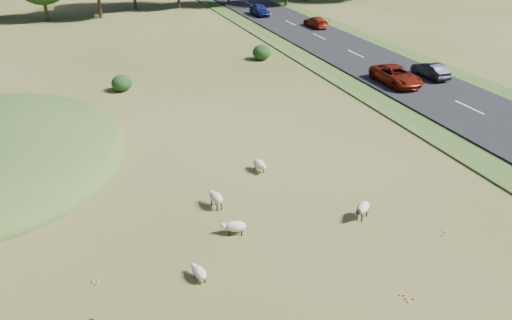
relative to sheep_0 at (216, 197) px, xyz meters
The scene contains 12 objects.
ground 18.36m from the sheep_0, 87.05° to the left, with size 160.00×160.00×0.00m, color #41541A.
road 35.23m from the sheep_0, 53.52° to the left, with size 8.00×150.00×0.25m, color black.
shrubs 23.96m from the sheep_0, 95.99° to the left, with size 28.69×8.22×1.53m.
sheep_0 is the anchor object (origin of this frame).
sheep_1 2.46m from the sheep_0, 86.37° to the right, with size 1.22×0.80×0.67m.
sheep_3 7.01m from the sheep_0, 28.30° to the right, with size 1.15×0.96×0.83m.
sheep_4 4.34m from the sheep_0, 39.99° to the left, with size 0.67×1.22×0.68m.
sheep_5 5.33m from the sheep_0, 113.46° to the right, with size 0.63×1.05×0.59m.
car_3 22.96m from the sheep_0, 33.93° to the left, with size 2.37×5.13×1.43m, color maroon.
car_4 48.30m from the sheep_0, 66.78° to the left, with size 1.77×4.40×1.50m, color navy.
car_5 26.43m from the sheep_0, 30.20° to the left, with size 1.33×3.82×1.26m, color black.
car_6 41.85m from the sheep_0, 56.92° to the left, with size 1.72×4.24×1.23m, color maroon.
Camera 1 is at (-6.34, -18.50, 13.09)m, focal length 35.00 mm.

